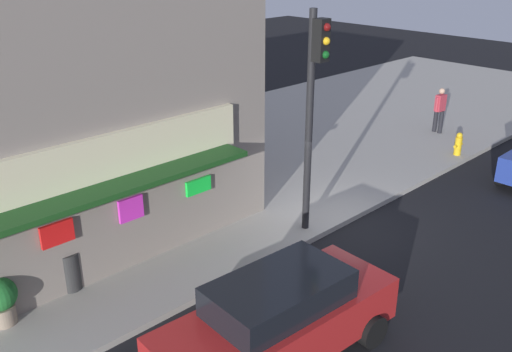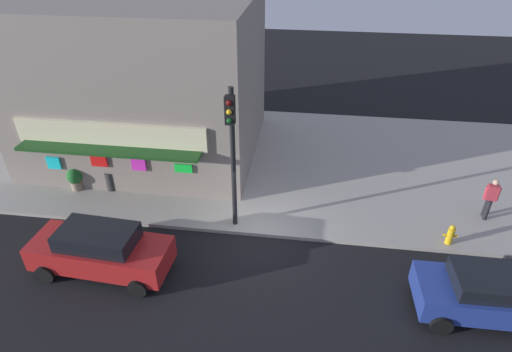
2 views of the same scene
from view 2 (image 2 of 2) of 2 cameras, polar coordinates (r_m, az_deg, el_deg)
The scene contains 11 objects.
ground_plane at distance 15.79m, azimuth 0.73°, elevation -8.29°, with size 64.61×64.61×0.00m, color black.
sidewalk at distance 20.33m, azimuth 2.68°, elevation 2.17°, with size 43.07×11.24×0.15m, color #A39E93.
corner_building at distance 20.55m, azimuth -14.89°, elevation 12.65°, with size 10.21×9.02×7.13m.
traffic_light at distance 14.20m, azimuth -3.27°, elevation 4.35°, with size 0.32×0.58×5.46m.
fire_hydrant at distance 16.59m, azimuth 24.91°, elevation -7.25°, with size 0.48×0.24×0.80m.
trash_can at distance 18.90m, azimuth -19.08°, elevation -0.54°, with size 0.47×0.47×0.86m, color #2D2D2D.
pedestrian at distance 18.24m, azimuth 29.25°, elevation -2.54°, with size 0.55×0.42×1.73m.
potted_plant_by_doorway at distance 19.37m, azimuth -23.37°, elevation -0.27°, with size 0.65×0.65×0.97m.
potted_plant_by_window at distance 18.52m, azimuth -14.83°, elevation -0.27°, with size 0.60×0.60×0.89m.
parked_car_blue at distance 14.44m, azimuth 28.94°, elevation -13.82°, with size 4.06×2.03×1.55m.
parked_car_red at distance 14.87m, azimuth -20.36°, elevation -9.40°, with size 4.66×2.12×1.71m.
Camera 2 is at (1.40, -11.89, 10.30)m, focal length 29.44 mm.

